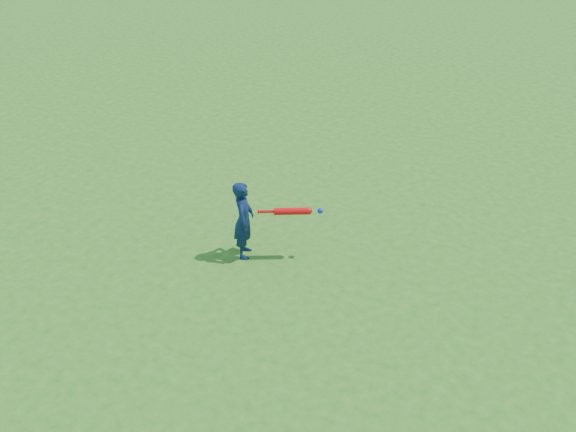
# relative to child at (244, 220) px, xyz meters

# --- Properties ---
(ground) EXTENTS (80.00, 80.00, 0.00)m
(ground) POSITION_rel_child_xyz_m (0.46, -0.54, -0.47)
(ground) COLOR #2A6518
(ground) RESTS_ON ground
(child) EXTENTS (0.31, 0.39, 0.95)m
(child) POSITION_rel_child_xyz_m (0.00, 0.00, 0.00)
(child) COLOR #0D1D3F
(child) RESTS_ON ground
(bat_swing) EXTENTS (0.69, 0.32, 0.08)m
(bat_swing) POSITION_rel_child_xyz_m (0.54, 0.17, 0.13)
(bat_swing) COLOR red
(bat_swing) RESTS_ON ground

